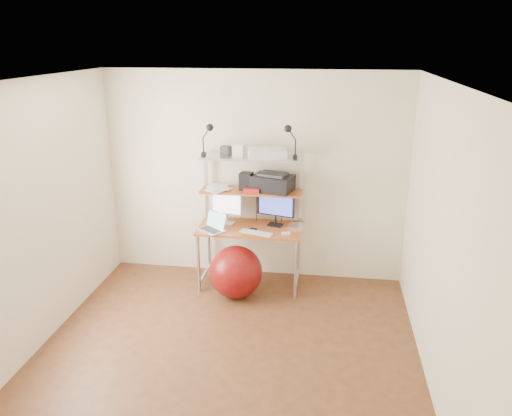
{
  "coord_description": "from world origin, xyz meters",
  "views": [
    {
      "loc": [
        0.86,
        -3.91,
        2.82
      ],
      "look_at": [
        0.11,
        1.15,
        1.08
      ],
      "focal_mm": 35.0,
      "sensor_mm": 36.0,
      "label": 1
    }
  ],
  "objects_px": {
    "monitor_black": "(276,207)",
    "exercise_ball": "(236,272)",
    "monitor_silver": "(227,205)",
    "laptop": "(213,226)",
    "printer": "(273,182)"
  },
  "relations": [
    {
      "from": "monitor_silver",
      "to": "monitor_black",
      "type": "bearing_deg",
      "value": 16.09
    },
    {
      "from": "monitor_silver",
      "to": "printer",
      "type": "distance_m",
      "value": 0.61
    },
    {
      "from": "monitor_black",
      "to": "exercise_ball",
      "type": "height_order",
      "value": "monitor_black"
    },
    {
      "from": "monitor_black",
      "to": "exercise_ball",
      "type": "bearing_deg",
      "value": -118.6
    },
    {
      "from": "monitor_silver",
      "to": "laptop",
      "type": "bearing_deg",
      "value": -99.1
    },
    {
      "from": "laptop",
      "to": "exercise_ball",
      "type": "xyz_separation_m",
      "value": [
        0.28,
        -0.15,
        -0.48
      ]
    },
    {
      "from": "laptop",
      "to": "printer",
      "type": "bearing_deg",
      "value": 62.29
    },
    {
      "from": "monitor_silver",
      "to": "laptop",
      "type": "relative_size",
      "value": 1.11
    },
    {
      "from": "exercise_ball",
      "to": "monitor_black",
      "type": "bearing_deg",
      "value": 46.32
    },
    {
      "from": "monitor_silver",
      "to": "exercise_ball",
      "type": "bearing_deg",
      "value": -52.06
    },
    {
      "from": "laptop",
      "to": "exercise_ball",
      "type": "bearing_deg",
      "value": 9.83
    },
    {
      "from": "monitor_black",
      "to": "laptop",
      "type": "bearing_deg",
      "value": -143.57
    },
    {
      "from": "laptop",
      "to": "printer",
      "type": "xyz_separation_m",
      "value": [
        0.65,
        0.29,
        0.47
      ]
    },
    {
      "from": "monitor_black",
      "to": "exercise_ball",
      "type": "relative_size",
      "value": 0.76
    },
    {
      "from": "monitor_black",
      "to": "laptop",
      "type": "xyz_separation_m",
      "value": [
        -0.69,
        -0.27,
        -0.18
      ]
    }
  ]
}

